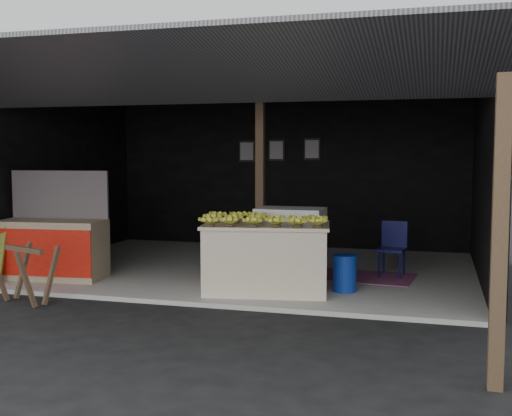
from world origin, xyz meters
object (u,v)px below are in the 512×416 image
(water_barrel, at_px, (345,274))
(plastic_chair, at_px, (393,244))
(banana_table, at_px, (267,258))
(white_crate, at_px, (290,244))
(sawhorse, at_px, (24,268))
(neighbor_stall, at_px, (52,246))

(water_barrel, bearing_deg, plastic_chair, 67.11)
(banana_table, bearing_deg, water_barrel, 7.16)
(banana_table, xyz_separation_m, white_crate, (0.14, 0.80, 0.07))
(banana_table, relative_size, plastic_chair, 2.19)
(white_crate, distance_m, plastic_chair, 1.59)
(sawhorse, bearing_deg, water_barrel, 42.95)
(banana_table, distance_m, sawhorse, 3.06)
(banana_table, relative_size, neighbor_stall, 1.13)
(water_barrel, xyz_separation_m, plastic_chair, (0.54, 1.27, 0.25))
(neighbor_stall, bearing_deg, banana_table, -6.44)
(neighbor_stall, distance_m, plastic_chair, 5.00)
(white_crate, xyz_separation_m, plastic_chair, (1.39, 0.77, -0.05))
(sawhorse, xyz_separation_m, plastic_chair, (4.31, 2.82, 0.08))
(neighbor_stall, relative_size, plastic_chair, 1.94)
(sawhorse, distance_m, water_barrel, 4.09)
(white_crate, height_order, sawhorse, white_crate)
(white_crate, distance_m, sawhorse, 3.58)
(white_crate, distance_m, neighbor_stall, 3.46)
(plastic_chair, bearing_deg, banana_table, -125.95)
(plastic_chair, bearing_deg, water_barrel, -104.62)
(white_crate, bearing_deg, banana_table, -99.12)
(white_crate, relative_size, water_barrel, 2.29)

